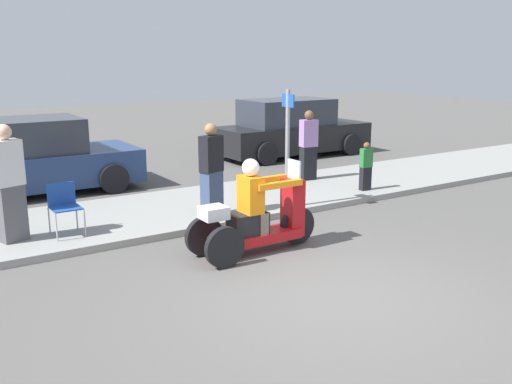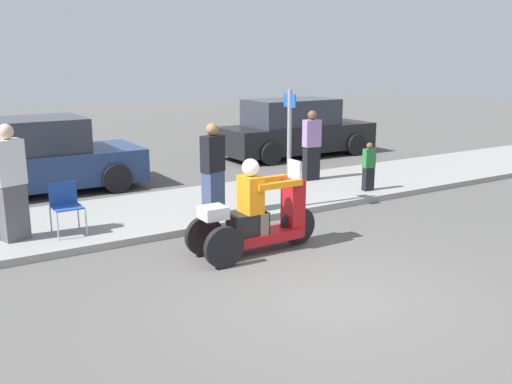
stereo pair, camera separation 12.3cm
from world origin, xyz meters
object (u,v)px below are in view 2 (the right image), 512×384
(street_sign, at_px, (289,144))
(parked_car_lot_left, at_px, (295,130))
(spectator_mid_group, at_px, (369,168))
(parked_car_lot_far, at_px, (34,158))
(spectator_far_back, at_px, (11,185))
(spectator_end_of_line, at_px, (213,172))
(folding_chair_curbside, at_px, (65,203))
(spectator_with_child, at_px, (312,147))
(motorcycle_trike, at_px, (256,219))

(street_sign, bearing_deg, parked_car_lot_left, 53.14)
(spectator_mid_group, xyz_separation_m, parked_car_lot_far, (-5.93, 4.04, 0.14))
(parked_car_lot_far, relative_size, parked_car_lot_left, 0.94)
(spectator_far_back, height_order, spectator_end_of_line, spectator_far_back)
(parked_car_lot_left, distance_m, street_sign, 6.44)
(spectator_mid_group, distance_m, folding_chair_curbside, 6.20)
(spectator_with_child, distance_m, parked_car_lot_left, 3.92)
(motorcycle_trike, xyz_separation_m, parked_car_lot_left, (5.54, 6.68, 0.26))
(parked_car_lot_far, bearing_deg, spectator_mid_group, -34.29)
(spectator_with_child, relative_size, parked_car_lot_left, 0.34)
(spectator_with_child, height_order, folding_chair_curbside, spectator_with_child)
(parked_car_lot_far, xyz_separation_m, street_sign, (3.70, -4.29, 0.56))
(spectator_mid_group, bearing_deg, folding_chair_curbside, 176.93)
(spectator_with_child, bearing_deg, parked_car_lot_far, 155.48)
(folding_chair_curbside, distance_m, parked_car_lot_left, 9.04)
(folding_chair_curbside, distance_m, parked_car_lot_far, 3.72)
(folding_chair_curbside, xyz_separation_m, street_sign, (3.96, -0.58, 0.69))
(spectator_end_of_line, xyz_separation_m, parked_car_lot_far, (-2.24, 4.03, -0.16))
(spectator_far_back, distance_m, spectator_with_child, 6.68)
(spectator_far_back, distance_m, street_sign, 4.78)
(parked_car_lot_left, bearing_deg, spectator_mid_group, -108.28)
(spectator_with_child, bearing_deg, folding_chair_curbside, -168.59)
(folding_chair_curbside, relative_size, street_sign, 0.37)
(parked_car_lot_far, distance_m, parked_car_lot_left, 7.59)
(spectator_end_of_line, bearing_deg, spectator_with_child, 24.25)
(motorcycle_trike, distance_m, parked_car_lot_far, 6.18)
(spectator_far_back, relative_size, parked_car_lot_left, 0.39)
(motorcycle_trike, bearing_deg, spectator_mid_group, 24.58)
(spectator_mid_group, height_order, parked_car_lot_left, parked_car_lot_left)
(spectator_far_back, distance_m, folding_chair_curbside, 0.86)
(spectator_end_of_line, relative_size, parked_car_lot_left, 0.35)
(spectator_mid_group, height_order, street_sign, street_sign)
(parked_car_lot_far, bearing_deg, street_sign, -49.24)
(spectator_with_child, distance_m, parked_car_lot_far, 6.11)
(spectator_far_back, bearing_deg, spectator_mid_group, -3.40)
(spectator_mid_group, distance_m, street_sign, 2.35)
(motorcycle_trike, bearing_deg, parked_car_lot_left, 50.36)
(spectator_end_of_line, height_order, folding_chair_curbside, spectator_end_of_line)
(spectator_mid_group, distance_m, spectator_end_of_line, 3.71)
(spectator_with_child, xyz_separation_m, folding_chair_curbside, (-5.82, -1.18, -0.26))
(parked_car_lot_left, bearing_deg, spectator_with_child, -120.40)
(spectator_end_of_line, bearing_deg, folding_chair_curbside, 172.63)
(spectator_far_back, relative_size, spectator_mid_group, 1.76)
(motorcycle_trike, distance_m, spectator_with_child, 4.86)
(spectator_with_child, relative_size, parked_car_lot_far, 0.36)
(spectator_with_child, height_order, parked_car_lot_far, spectator_with_child)
(parked_car_lot_left, bearing_deg, street_sign, -126.86)
(spectator_with_child, height_order, street_sign, street_sign)
(folding_chair_curbside, bearing_deg, motorcycle_trike, -43.14)
(street_sign, bearing_deg, parked_car_lot_far, 130.76)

